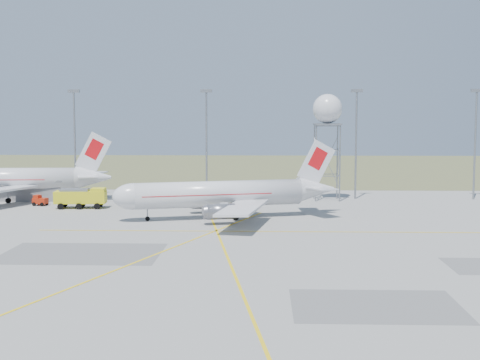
{
  "coord_description": "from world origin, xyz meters",
  "views": [
    {
      "loc": [
        0.59,
        -59.29,
        15.74
      ],
      "look_at": [
        -2.8,
        40.0,
        6.03
      ],
      "focal_mm": 50.0,
      "sensor_mm": 36.0,
      "label": 1
    }
  ],
  "objects_px": {
    "airliner_main": "(222,194)",
    "airliner_far": "(4,180)",
    "radar_tower": "(327,141)",
    "fire_truck": "(82,199)",
    "baggage_tug": "(40,202)"
  },
  "relations": [
    {
      "from": "airliner_main",
      "to": "airliner_far",
      "type": "height_order",
      "value": "airliner_far"
    },
    {
      "from": "airliner_main",
      "to": "fire_truck",
      "type": "xyz_separation_m",
      "value": [
        -24.4,
        10.03,
        -2.01
      ]
    },
    {
      "from": "airliner_far",
      "to": "radar_tower",
      "type": "bearing_deg",
      "value": 179.38
    },
    {
      "from": "radar_tower",
      "to": "fire_truck",
      "type": "height_order",
      "value": "radar_tower"
    },
    {
      "from": "baggage_tug",
      "to": "airliner_main",
      "type": "bearing_deg",
      "value": -10.53
    },
    {
      "from": "airliner_main",
      "to": "fire_truck",
      "type": "distance_m",
      "value": 26.46
    },
    {
      "from": "fire_truck",
      "to": "baggage_tug",
      "type": "height_order",
      "value": "fire_truck"
    },
    {
      "from": "fire_truck",
      "to": "baggage_tug",
      "type": "bearing_deg",
      "value": 155.84
    },
    {
      "from": "airliner_main",
      "to": "airliner_far",
      "type": "xyz_separation_m",
      "value": [
        -41.0,
        18.71,
        0.25
      ]
    },
    {
      "from": "baggage_tug",
      "to": "radar_tower",
      "type": "bearing_deg",
      "value": 21.83
    },
    {
      "from": "airliner_main",
      "to": "baggage_tug",
      "type": "relative_size",
      "value": 13.04
    },
    {
      "from": "airliner_far",
      "to": "radar_tower",
      "type": "height_order",
      "value": "radar_tower"
    },
    {
      "from": "fire_truck",
      "to": "baggage_tug",
      "type": "distance_m",
      "value": 8.81
    },
    {
      "from": "airliner_main",
      "to": "baggage_tug",
      "type": "distance_m",
      "value": 35.27
    },
    {
      "from": "airliner_far",
      "to": "fire_truck",
      "type": "bearing_deg",
      "value": 148.13
    }
  ]
}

